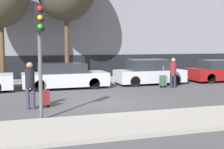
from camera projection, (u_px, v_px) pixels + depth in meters
The scene contains 12 objects.
ground_plane at pixel (104, 102), 12.80m from camera, with size 80.00×80.00×0.00m, color #424244.
sidewalk_near at pixel (140, 123), 9.24m from camera, with size 28.00×2.50×0.12m.
sidewalk_far at pixel (73, 81), 19.44m from camera, with size 28.00×3.00×0.12m.
building_facade at pixel (62, 0), 22.47m from camera, with size 28.00×3.21×11.03m.
parked_car_1 at pixel (64, 76), 16.78m from camera, with size 4.51×1.83×1.35m.
parked_car_2 at pixel (149, 73), 18.47m from camera, with size 4.05×1.76×1.47m.
parked_car_3 at pixel (220, 71), 19.86m from camera, with size 4.20×1.75×1.36m.
pedestrian_left at pixel (30, 83), 11.38m from camera, with size 0.35×0.34×1.73m.
trolley_left at pixel (45, 97), 11.70m from camera, with size 0.34×0.29×1.21m.
pedestrian_right at pixel (173, 71), 16.96m from camera, with size 0.34×0.34×1.62m.
trolley_right at pixel (163, 81), 17.00m from camera, with size 0.34×0.29×1.21m.
traffic_light at pixel (40, 39), 9.49m from camera, with size 0.28×0.47×3.58m.
Camera 1 is at (-3.53, -12.13, 2.42)m, focal length 50.00 mm.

